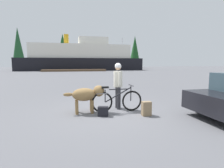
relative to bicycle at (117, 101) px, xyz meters
The scene contains 12 objects.
ground_plane 0.44m from the bicycle, behind, with size 160.00×160.00×0.00m, color slate.
bicycle is the anchor object (origin of this frame).
person_cyclist 0.75m from the bicycle, 70.57° to the left, with size 0.32×0.53×1.65m.
dog 1.03m from the bicycle, behind, with size 1.35×0.50×0.91m.
backpack 1.03m from the bicycle, 38.98° to the right, with size 0.28×0.20×0.45m, color #8C7251.
handbag_pannier 0.71m from the bicycle, 144.82° to the right, with size 0.32×0.18×0.30m, color black.
dock_pier 32.05m from the bicycle, 91.28° to the left, with size 12.91×2.48×0.40m, color brown.
ferry_boat 38.41m from the bicycle, 88.12° to the left, with size 28.49×8.22×8.42m.
sailboat_moored 36.73m from the bicycle, 73.27° to the left, with size 6.76×1.89×7.58m.
pine_tree_far_left 59.32m from the bicycle, 107.17° to the left, with size 3.21×3.21×12.85m.
pine_tree_center 55.71m from the bicycle, 93.90° to the left, with size 3.87×3.87×11.11m.
pine_tree_far_right 57.84m from the bicycle, 68.98° to the left, with size 3.25×3.25×11.13m.
Camera 1 is at (-1.30, -5.73, 1.64)m, focal length 28.38 mm.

